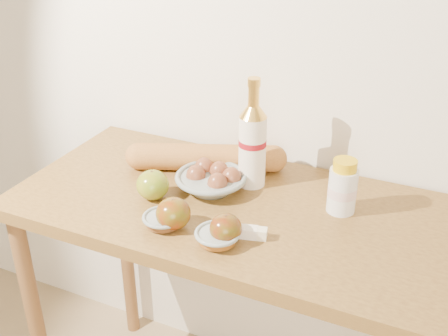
{
  "coord_description": "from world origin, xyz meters",
  "views": [
    {
      "loc": [
        0.54,
        -0.03,
        1.71
      ],
      "look_at": [
        0.0,
        1.15,
        1.02
      ],
      "focal_mm": 45.0,
      "sensor_mm": 36.0,
      "label": 1
    }
  ],
  "objects_px": {
    "table": "(228,239)",
    "cream_bottle": "(343,188)",
    "baguette": "(206,157)",
    "bourbon_bottle": "(252,143)",
    "egg_bowl": "(212,180)"
  },
  "relations": [
    {
      "from": "bourbon_bottle",
      "to": "egg_bowl",
      "type": "xyz_separation_m",
      "value": [
        -0.09,
        -0.07,
        -0.1
      ]
    },
    {
      "from": "bourbon_bottle",
      "to": "egg_bowl",
      "type": "relative_size",
      "value": 1.31
    },
    {
      "from": "bourbon_bottle",
      "to": "baguette",
      "type": "xyz_separation_m",
      "value": [
        -0.16,
        0.03,
        -0.09
      ]
    },
    {
      "from": "cream_bottle",
      "to": "egg_bowl",
      "type": "height_order",
      "value": "cream_bottle"
    },
    {
      "from": "table",
      "to": "baguette",
      "type": "height_order",
      "value": "baguette"
    },
    {
      "from": "cream_bottle",
      "to": "egg_bowl",
      "type": "bearing_deg",
      "value": -170.46
    },
    {
      "from": "baguette",
      "to": "bourbon_bottle",
      "type": "bearing_deg",
      "value": -31.22
    },
    {
      "from": "table",
      "to": "cream_bottle",
      "type": "distance_m",
      "value": 0.36
    },
    {
      "from": "bourbon_bottle",
      "to": "egg_bowl",
      "type": "height_order",
      "value": "bourbon_bottle"
    },
    {
      "from": "cream_bottle",
      "to": "egg_bowl",
      "type": "relative_size",
      "value": 0.62
    },
    {
      "from": "bourbon_bottle",
      "to": "baguette",
      "type": "height_order",
      "value": "bourbon_bottle"
    },
    {
      "from": "bourbon_bottle",
      "to": "cream_bottle",
      "type": "bearing_deg",
      "value": -5.82
    },
    {
      "from": "bourbon_bottle",
      "to": "baguette",
      "type": "distance_m",
      "value": 0.19
    },
    {
      "from": "egg_bowl",
      "to": "table",
      "type": "bearing_deg",
      "value": -32.42
    },
    {
      "from": "cream_bottle",
      "to": "bourbon_bottle",
      "type": "bearing_deg",
      "value": 176.11
    }
  ]
}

